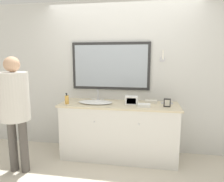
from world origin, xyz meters
TOP-DOWN VIEW (x-y plane):
  - ground_plane at (0.00, 0.00)m, footprint 14.00×14.00m
  - wall_back at (-0.01, 0.68)m, footprint 8.00×0.18m
  - vanity_counter at (0.00, 0.34)m, footprint 1.87×0.62m
  - sink_basin at (-0.38, 0.32)m, footprint 0.55×0.36m
  - soap_bottle at (-0.81, 0.18)m, footprint 0.06×0.06m
  - appliance_box at (0.20, 0.32)m, footprint 0.20×0.11m
  - picture_frame at (0.73, 0.24)m, footprint 0.10×0.01m
  - hand_towel_near_sink at (0.39, 0.21)m, footprint 0.19×0.12m
  - hand_towel_far_corner at (0.50, 0.48)m, footprint 0.19×0.11m
  - metal_tray at (0.75, 0.50)m, footprint 0.18×0.11m
  - person at (-1.35, -0.32)m, footprint 0.38×0.38m

SIDE VIEW (x-z plane):
  - ground_plane at x=0.00m, z-range 0.00..0.00m
  - vanity_counter at x=0.00m, z-range 0.00..0.90m
  - metal_tray at x=0.75m, z-range 0.90..0.91m
  - sink_basin at x=-0.38m, z-range 0.82..1.01m
  - hand_towel_near_sink at x=0.39m, z-range 0.90..0.94m
  - hand_towel_far_corner at x=0.50m, z-range 0.90..0.94m
  - picture_frame at x=0.73m, z-range 0.90..1.02m
  - appliance_box at x=0.20m, z-range 0.90..1.03m
  - soap_bottle at x=-0.81m, z-range 0.88..1.05m
  - person at x=-1.35m, z-range 0.19..1.83m
  - wall_back at x=-0.01m, z-range 0.01..2.56m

